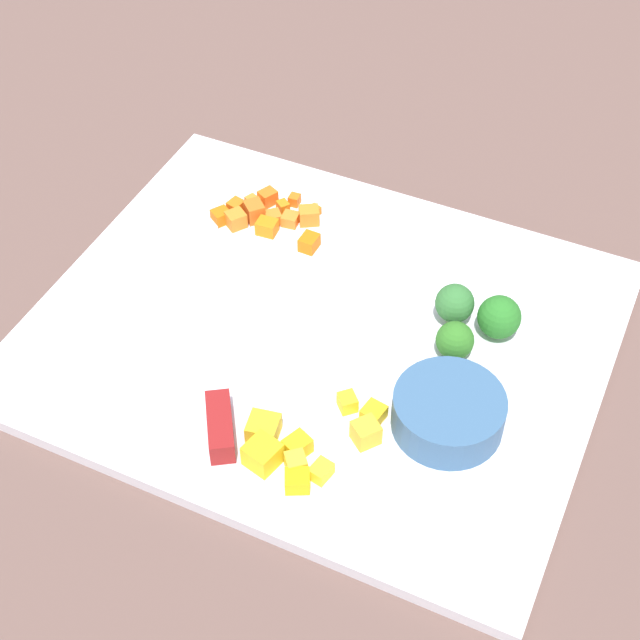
{
  "coord_description": "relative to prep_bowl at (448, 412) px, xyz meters",
  "views": [
    {
      "loc": [
        -0.23,
        0.5,
        0.61
      ],
      "look_at": [
        0.0,
        0.0,
        0.02
      ],
      "focal_mm": 54.28,
      "sensor_mm": 36.0,
      "label": 1
    }
  ],
  "objects": [
    {
      "name": "carrot_dice_11",
      "position": [
        0.21,
        -0.16,
        -0.01
      ],
      "size": [
        0.02,
        0.02,
        0.01
      ],
      "primitive_type": "cube",
      "rotation": [
        0.0,
        0.0,
        1.68
      ],
      "color": "orange",
      "rests_on": "cutting_board"
    },
    {
      "name": "broccoli_floret_1",
      "position": [
        -0.01,
        -0.11,
        0.0
      ],
      "size": [
        0.04,
        0.04,
        0.04
      ],
      "color": "#8AAF60",
      "rests_on": "cutting_board"
    },
    {
      "name": "pepper_dice_4",
      "position": [
        0.08,
        0.02,
        -0.01
      ],
      "size": [
        0.02,
        0.02,
        0.01
      ],
      "primitive_type": "cube",
      "rotation": [
        0.0,
        0.0,
        0.77
      ],
      "color": "yellow",
      "rests_on": "cutting_board"
    },
    {
      "name": "carrot_dice_0",
      "position": [
        0.22,
        -0.19,
        -0.01
      ],
      "size": [
        0.01,
        0.01,
        0.01
      ],
      "primitive_type": "cube",
      "rotation": [
        0.0,
        0.0,
        0.06
      ],
      "color": "orange",
      "rests_on": "cutting_board"
    },
    {
      "name": "carrot_dice_9",
      "position": [
        0.2,
        -0.17,
        -0.01
      ],
      "size": [
        0.02,
        0.02,
        0.02
      ],
      "primitive_type": "cube",
      "rotation": [
        0.0,
        0.0,
        2.11
      ],
      "color": "orange",
      "rests_on": "cutting_board"
    },
    {
      "name": "broccoli_floret_0",
      "position": [
        0.03,
        -0.11,
        0.0
      ],
      "size": [
        0.03,
        0.03,
        0.04
      ],
      "color": "#84AA57",
      "rests_on": "cutting_board"
    },
    {
      "name": "carrot_dice_12",
      "position": [
        0.27,
        -0.15,
        -0.01
      ],
      "size": [
        0.02,
        0.02,
        0.01
      ],
      "primitive_type": "cube",
      "rotation": [
        0.0,
        0.0,
        2.91
      ],
      "color": "orange",
      "rests_on": "cutting_board"
    },
    {
      "name": "ground_plane",
      "position": [
        0.13,
        -0.05,
        -0.03
      ],
      "size": [
        4.0,
        4.0,
        0.0
      ],
      "primitive_type": "plane",
      "color": "brown"
    },
    {
      "name": "pepper_dice_0",
      "position": [
        0.09,
        0.07,
        -0.01
      ],
      "size": [
        0.02,
        0.02,
        0.01
      ],
      "primitive_type": "cube",
      "rotation": [
        0.0,
        0.0,
        1.16
      ],
      "color": "yellow",
      "rests_on": "cutting_board"
    },
    {
      "name": "carrot_dice_8",
      "position": [
        0.26,
        -0.14,
        -0.01
      ],
      "size": [
        0.02,
        0.02,
        0.02
      ],
      "primitive_type": "cube",
      "rotation": [
        0.0,
        0.0,
        0.96
      ],
      "color": "orange",
      "rests_on": "cutting_board"
    },
    {
      "name": "cutting_board",
      "position": [
        0.13,
        -0.05,
        -0.02
      ],
      "size": [
        0.47,
        0.39,
        0.01
      ],
      "primitive_type": "cube",
      "color": "white",
      "rests_on": "ground_plane"
    },
    {
      "name": "broccoli_floret_2",
      "position": [
        0.02,
        -0.07,
        0.0
      ],
      "size": [
        0.03,
        0.03,
        0.03
      ],
      "color": "#8FAF5F",
      "rests_on": "cutting_board"
    },
    {
      "name": "pepper_dice_8",
      "position": [
        0.05,
        0.02,
        -0.01
      ],
      "size": [
        0.02,
        0.02,
        0.01
      ],
      "primitive_type": "cube",
      "rotation": [
        0.0,
        0.0,
        1.4
      ],
      "color": "yellow",
      "rests_on": "cutting_board"
    },
    {
      "name": "carrot_dice_7",
      "position": [
        0.2,
        -0.18,
        -0.01
      ],
      "size": [
        0.01,
        0.02,
        0.01
      ],
      "primitive_type": "cube",
      "rotation": [
        0.0,
        0.0,
        2.77
      ],
      "color": "orange",
      "rests_on": "cutting_board"
    },
    {
      "name": "pepper_dice_3",
      "position": [
        0.09,
        0.09,
        -0.01
      ],
      "size": [
        0.02,
        0.02,
        0.02
      ],
      "primitive_type": "cube",
      "rotation": [
        0.0,
        0.0,
        2.28
      ],
      "color": "yellow",
      "rests_on": "cutting_board"
    },
    {
      "name": "carrot_dice_5",
      "position": [
        0.23,
        -0.17,
        -0.01
      ],
      "size": [
        0.01,
        0.01,
        0.01
      ],
      "primitive_type": "cube",
      "rotation": [
        0.0,
        0.0,
        2.52
      ],
      "color": "orange",
      "rests_on": "cutting_board"
    },
    {
      "name": "prep_bowl",
      "position": [
        0.0,
        0.0,
        0.0
      ],
      "size": [
        0.09,
        0.09,
        0.03
      ],
      "primitive_type": "cylinder",
      "color": "#365E85",
      "rests_on": "cutting_board"
    },
    {
      "name": "carrot_dice_3",
      "position": [
        0.27,
        -0.14,
        -0.01
      ],
      "size": [
        0.02,
        0.02,
        0.01
      ],
      "primitive_type": "cube",
      "rotation": [
        0.0,
        0.0,
        1.0
      ],
      "color": "orange",
      "rests_on": "cutting_board"
    },
    {
      "name": "carrot_dice_4",
      "position": [
        0.23,
        -0.14,
        -0.01
      ],
      "size": [
        0.02,
        0.02,
        0.01
      ],
      "primitive_type": "cube",
      "rotation": [
        0.0,
        0.0,
        1.65
      ],
      "color": "orange",
      "rests_on": "cutting_board"
    },
    {
      "name": "carrot_dice_13",
      "position": [
        0.18,
        -0.14,
        -0.01
      ],
      "size": [
        0.02,
        0.02,
        0.01
      ],
      "primitive_type": "cube",
      "rotation": [
        0.0,
        0.0,
        1.54
      ],
      "color": "orange",
      "rests_on": "cutting_board"
    },
    {
      "name": "carrot_dice_10",
      "position": [
        0.25,
        -0.15,
        -0.01
      ],
      "size": [
        0.02,
        0.02,
        0.02
      ],
      "primitive_type": "cube",
      "rotation": [
        0.0,
        0.0,
        0.84
      ],
      "color": "orange",
      "rests_on": "cutting_board"
    },
    {
      "name": "pepper_dice_7",
      "position": [
        0.05,
        0.04,
        -0.01
      ],
      "size": [
        0.03,
        0.03,
        0.02
      ],
      "primitive_type": "cube",
      "rotation": [
        0.0,
        0.0,
        0.91
      ],
      "color": "yellow",
      "rests_on": "cutting_board"
    },
    {
      "name": "pepper_dice_2",
      "position": [
        0.11,
        0.09,
        -0.01
      ],
      "size": [
        0.03,
        0.03,
        0.02
      ],
      "primitive_type": "cube",
      "rotation": [
        0.0,
        0.0,
        2.89
      ],
      "color": "yellow",
      "rests_on": "cutting_board"
    },
    {
      "name": "pepper_dice_1",
      "position": [
        0.08,
        0.1,
        -0.01
      ],
      "size": [
        0.02,
        0.02,
        0.01
      ],
      "primitive_type": "cube",
      "rotation": [
        0.0,
        0.0,
        0.46
      ],
      "color": "yellow",
      "rests_on": "cutting_board"
    },
    {
      "name": "carrot_dice_2",
      "position": [
        0.26,
        -0.17,
        -0.01
      ],
      "size": [
        0.02,
        0.01,
        0.01
      ],
      "primitive_type": "cube",
      "rotation": [
        0.0,
        0.0,
        1.13
      ],
      "color": "orange",
      "rests_on": "cutting_board"
    },
    {
      "name": "pepper_dice_5",
      "position": [
        0.12,
        0.07,
        -0.01
      ],
      "size": [
        0.03,
        0.03,
        0.02
      ],
      "primitive_type": "cube",
      "rotation": [
        0.0,
        0.0,
        0.19
      ],
      "color": "yellow",
      "rests_on": "cutting_board"
    },
    {
      "name": "carrot_dice_1",
      "position": [
        0.23,
        -0.16,
        -0.01
      ],
      "size": [
        0.02,
        0.02,
        0.01
      ],
      "primitive_type": "cube",
      "rotation": [
        0.0,
        0.0,
        2.33
      ],
      "color": "orange",
      "rests_on": "cutting_board"
    },
    {
      "name": "carrot_dice_6",
      "position": [
        0.25,
        -0.18,
        -0.01
      ],
      "size": [
        0.02,
        0.02,
        0.01
      ],
      "primitive_type": "cube",
      "rotation": [
        0.0,
        0.0,
        1.11
      ],
      "color": "orange",
      "rests_on": "cutting_board"
    },
    {
      "name": "chef_knife",
      "position": [
        0.2,
        0.01,
        -0.01
      ],
      "size": [
        0.2,
        0.29,
        0.02
      ],
      "rotation": [
        0.0,
        0.0,
        5.28
      ],
      "color": "silver",
      "rests_on": "cutting_board"
    },
    {
      "name": "pepper_dice_6",
      "position": [
        0.07,
        0.08,
        -0.01
      ],
      "size": [
        0.02,
        0.02,
        0.01
      ],
      "primitive_type": "cube",
      "rotation": [
        0.0,
        0.0,
        1.36
      ],
      "color": "yellow",
      "rests_on": "cutting_board"
    }
  ]
}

